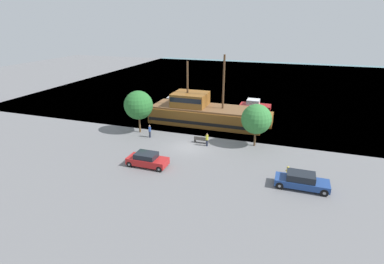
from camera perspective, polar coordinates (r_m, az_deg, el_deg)
ground_plane at (r=35.89m, az=-0.60°, el=-2.91°), size 160.00×160.00×0.00m
water_surface at (r=77.18m, az=10.45°, el=9.55°), size 80.00×80.00×0.00m
pirate_ship at (r=43.81m, az=2.41°, el=3.69°), size 17.60×5.41×9.98m
moored_boat_dockside at (r=52.22m, az=11.85°, el=4.94°), size 5.14×2.56×1.68m
moored_boat_outer at (r=52.40m, az=-2.70°, el=5.46°), size 6.85×2.35×1.79m
parked_car_curb_front at (r=28.99m, az=20.12°, el=-8.71°), size 4.70×1.88×1.47m
parked_car_curb_mid at (r=31.48m, az=-8.52°, el=-5.24°), size 4.22×1.88×1.45m
fire_hydrant at (r=31.27m, az=17.78°, el=-6.86°), size 0.42×0.25×0.76m
bench_promenade_east at (r=36.93m, az=1.74°, el=-1.48°), size 1.75×0.45×0.85m
pedestrian_walking_near at (r=38.98m, az=-8.05°, el=0.16°), size 0.32×0.32×1.66m
pedestrian_walking_far at (r=36.00m, az=2.86°, el=-1.47°), size 0.32×0.32×1.61m
tree_row_east at (r=40.14m, az=-10.16°, el=5.05°), size 3.80×3.80×5.69m
tree_row_mideast at (r=35.97m, az=12.16°, el=2.41°), size 3.57×3.57×5.16m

